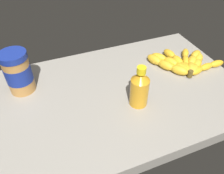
% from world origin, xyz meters
% --- Properties ---
extents(ground_plane, '(0.93, 0.60, 0.05)m').
position_xyz_m(ground_plane, '(0.00, 0.00, -0.02)').
color(ground_plane, gray).
extents(banana_bunch, '(0.30, 0.20, 0.04)m').
position_xyz_m(banana_bunch, '(-0.31, -0.04, 0.02)').
color(banana_bunch, gold).
rests_on(banana_bunch, ground_plane).
extents(peanut_butter_jar, '(0.10, 0.10, 0.16)m').
position_xyz_m(peanut_butter_jar, '(0.34, -0.14, 0.08)').
color(peanut_butter_jar, '#BF8442').
rests_on(peanut_butter_jar, ground_plane).
extents(honey_bottle, '(0.06, 0.06, 0.16)m').
position_xyz_m(honey_bottle, '(-0.03, 0.08, 0.07)').
color(honey_bottle, orange).
rests_on(honey_bottle, ground_plane).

